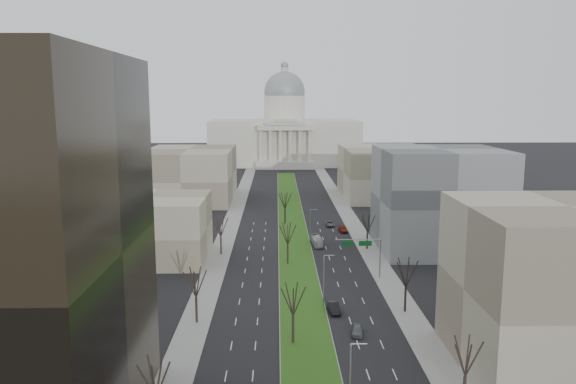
{
  "coord_description": "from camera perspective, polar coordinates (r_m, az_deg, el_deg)",
  "views": [
    {
      "loc": [
        -4.3,
        -37.4,
        35.5
      ],
      "look_at": [
        -1.26,
        113.29,
        10.37
      ],
      "focal_mm": 35.0,
      "sensor_mm": 36.0,
      "label": 1
    }
  ],
  "objects": [
    {
      "name": "building_beige_left",
      "position": [
        128.91,
        -14.02,
        -3.6
      ],
      "size": [
        26.0,
        22.0,
        14.0
      ],
      "primitive_type": "cube",
      "color": "gray",
      "rests_on": "ground"
    },
    {
      "name": "tree_left_far",
      "position": [
        129.28,
        -6.87,
        -3.41
      ],
      "size": [
        5.28,
        5.28,
        9.5
      ],
      "color": "black",
      "rests_on": "ground"
    },
    {
      "name": "mast_arm_signs",
      "position": [
        112.78,
        8.0,
        -5.74
      ],
      "size": [
        9.12,
        0.24,
        8.09
      ],
      "color": "gray",
      "rests_on": "ground"
    },
    {
      "name": "car_grey_near",
      "position": [
        88.55,
        7.06,
        -13.74
      ],
      "size": [
        2.35,
        4.44,
        1.44
      ],
      "primitive_type": "imported",
      "rotation": [
        0.0,
        0.0,
        -0.16
      ],
      "color": "#565A5F",
      "rests_on": "ground"
    },
    {
      "name": "capitol",
      "position": [
        307.61,
        -0.35,
        5.89
      ],
      "size": [
        80.0,
        46.0,
        55.0
      ],
      "color": "beige",
      "rests_on": "ground"
    },
    {
      "name": "tree_right_mid",
      "position": [
        96.21,
        11.92,
        -7.88
      ],
      "size": [
        5.52,
        5.52,
        9.94
      ],
      "color": "black",
      "rests_on": "ground"
    },
    {
      "name": "streetlamp_median_b",
      "position": [
        97.69,
        3.68,
        -8.86
      ],
      "size": [
        1.9,
        0.2,
        9.16
      ],
      "color": "gray",
      "rests_on": "ground"
    },
    {
      "name": "building_grey_right",
      "position": [
        136.98,
        15.1,
        -0.74
      ],
      "size": [
        28.0,
        26.0,
        24.0
      ],
      "primitive_type": "cube",
      "color": "#5C5E61",
      "rests_on": "ground"
    },
    {
      "name": "car_grey_far",
      "position": [
        158.74,
        4.28,
        -3.23
      ],
      "size": [
        2.39,
        5.06,
        1.4
      ],
      "primitive_type": "imported",
      "rotation": [
        0.0,
        0.0,
        0.01
      ],
      "color": "#575B5F",
      "rests_on": "ground"
    },
    {
      "name": "tree_median_c",
      "position": [
        159.97,
        -0.31,
        -0.8
      ],
      "size": [
        5.4,
        5.4,
        9.72
      ],
      "color": "black",
      "rests_on": "ground"
    },
    {
      "name": "car_red",
      "position": [
        152.15,
        5.61,
        -3.79
      ],
      "size": [
        2.27,
        5.14,
        1.47
      ],
      "primitive_type": "imported",
      "rotation": [
        0.0,
        0.0,
        0.04
      ],
      "color": "maroon",
      "rests_on": "ground"
    },
    {
      "name": "tree_median_b",
      "position": [
        120.83,
        -0.03,
        -4.18
      ],
      "size": [
        5.4,
        5.4,
        9.72
      ],
      "color": "black",
      "rests_on": "ground"
    },
    {
      "name": "tree_left_near",
      "position": [
        63.8,
        -13.34,
        -17.73
      ],
      "size": [
        5.1,
        5.1,
        9.18
      ],
      "color": "black",
      "rests_on": "ground"
    },
    {
      "name": "building_far_right",
      "position": [
        207.87,
        9.76,
        2.0
      ],
      "size": [
        30.0,
        40.0,
        18.0
      ],
      "primitive_type": "cube",
      "color": "gray",
      "rests_on": "ground"
    },
    {
      "name": "tree_right_near",
      "position": [
        69.43,
        17.66,
        -15.53
      ],
      "size": [
        5.16,
        5.16,
        9.29
      ],
      "color": "black",
      "rests_on": "ground"
    },
    {
      "name": "streetlamp_median_c",
      "position": [
        136.15,
        2.27,
        -3.57
      ],
      "size": [
        1.9,
        0.2,
        9.16
      ],
      "color": "gray",
      "rests_on": "ground"
    },
    {
      "name": "car_black",
      "position": [
        96.55,
        4.67,
        -11.63
      ],
      "size": [
        2.05,
        5.01,
        1.61
      ],
      "primitive_type": "imported",
      "rotation": [
        0.0,
        0.0,
        0.07
      ],
      "color": "black",
      "rests_on": "ground"
    },
    {
      "name": "sidewalk_left",
      "position": [
        137.69,
        -6.65,
        -5.51
      ],
      "size": [
        5.0,
        330.0,
        0.15
      ],
      "primitive_type": "cube",
      "color": "gray",
      "rests_on": "ground"
    },
    {
      "name": "ground",
      "position": [
        161.41,
        0.4,
        -3.24
      ],
      "size": [
        600.0,
        600.0,
        0.0
      ],
      "primitive_type": "plane",
      "color": "black",
      "rests_on": "ground"
    },
    {
      "name": "median",
      "position": [
        160.4,
        0.41,
        -3.28
      ],
      "size": [
        8.0,
        222.03,
        0.2
      ],
      "color": "#999993",
      "rests_on": "ground"
    },
    {
      "name": "sidewalk_right",
      "position": [
        138.78,
        7.96,
        -5.42
      ],
      "size": [
        5.0,
        330.0,
        0.15
      ],
      "primitive_type": "cube",
      "color": "gray",
      "rests_on": "ground"
    },
    {
      "name": "streetlamp_median_a",
      "position": [
        65.58,
        6.37,
        -18.5
      ],
      "size": [
        1.9,
        0.2,
        9.16
      ],
      "color": "gray",
      "rests_on": "ground"
    },
    {
      "name": "building_tan_right",
      "position": [
        82.51,
        26.12,
        -8.81
      ],
      "size": [
        26.0,
        24.0,
        22.0
      ],
      "primitive_type": "cube",
      "color": "gray",
      "rests_on": "ground"
    },
    {
      "name": "box_van",
      "position": [
        137.97,
        2.97,
        -4.98
      ],
      "size": [
        2.46,
        8.12,
        2.23
      ],
      "primitive_type": "imported",
      "rotation": [
        0.0,
        0.0,
        0.07
      ],
      "color": "silver",
      "rests_on": "ground"
    },
    {
      "name": "tree_left_mid",
      "position": [
        90.95,
        -9.36,
        -8.93
      ],
      "size": [
        5.4,
        5.4,
        9.72
      ],
      "color": "black",
      "rests_on": "ground"
    },
    {
      "name": "tree_right_far",
      "position": [
        134.33,
        8.09,
        -3.09
      ],
      "size": [
        5.04,
        5.04,
        9.07
      ],
      "color": "black",
      "rests_on": "ground"
    },
    {
      "name": "building_far_left",
      "position": [
        201.52,
        -9.91,
        1.77
      ],
      "size": [
        30.0,
        40.0,
        18.0
      ],
      "primitive_type": "cube",
      "color": "gray",
      "rests_on": "ground"
    },
    {
      "name": "tree_median_a",
      "position": [
        82.51,
        0.52,
        -10.74
      ],
      "size": [
        5.4,
        5.4,
        9.72
      ],
      "color": "black",
      "rests_on": "ground"
    }
  ]
}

